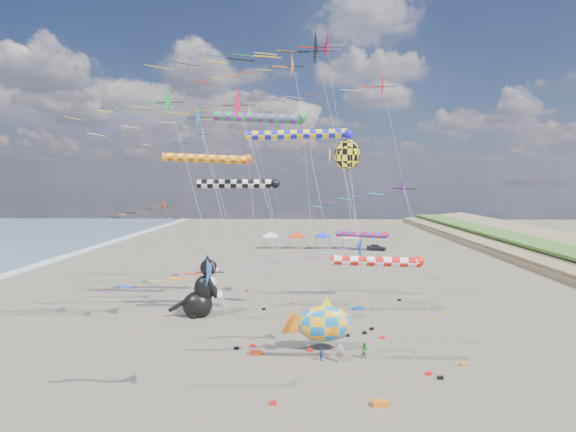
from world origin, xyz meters
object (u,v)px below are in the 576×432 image
(child_green, at_px, (365,351))
(parked_car, at_px, (376,247))
(cat_inflatable, at_px, (201,286))
(person_adult, at_px, (341,351))
(child_blue, at_px, (321,354))
(fish_inflatable, at_px, (324,324))

(child_green, bearing_deg, parked_car, 67.76)
(cat_inflatable, bearing_deg, person_adult, -51.63)
(cat_inflatable, relative_size, child_blue, 6.19)
(person_adult, bearing_deg, child_blue, 156.86)
(cat_inflatable, bearing_deg, child_green, -46.19)
(cat_inflatable, relative_size, fish_inflatable, 1.05)
(fish_inflatable, distance_m, parked_car, 51.42)
(child_blue, bearing_deg, fish_inflatable, 23.20)
(cat_inflatable, distance_m, child_green, 17.12)
(child_green, xyz_separation_m, parked_car, (9.38, 51.38, 0.02))
(child_green, bearing_deg, person_adult, -172.94)
(cat_inflatable, bearing_deg, parked_car, 49.82)
(fish_inflatable, relative_size, parked_car, 1.53)
(person_adult, bearing_deg, fish_inflatable, 102.15)
(cat_inflatable, xyz_separation_m, child_blue, (10.74, -10.21, -2.40))
(cat_inflatable, height_order, child_green, cat_inflatable)
(person_adult, relative_size, parked_car, 0.44)
(fish_inflatable, height_order, child_blue, fish_inflatable)
(person_adult, distance_m, parked_car, 53.17)
(fish_inflatable, bearing_deg, child_green, -27.09)
(cat_inflatable, xyz_separation_m, child_green, (13.86, -9.78, -2.28))
(person_adult, height_order, child_green, person_adult)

